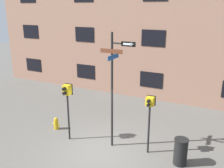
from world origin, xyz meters
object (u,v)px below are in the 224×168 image
Objects in this scene: pedestrian_signal_right at (150,110)px; trash_bin at (181,152)px; street_sign_pole at (114,83)px; fire_hydrant at (56,123)px; pedestrian_signal_left at (67,97)px.

pedestrian_signal_right is 2.33× the size of trash_bin.
fire_hydrant is (-3.14, 0.16, -2.50)m from street_sign_pole.
fire_hydrant is (-4.60, 0.01, -1.57)m from pedestrian_signal_right.
pedestrian_signal_left is (-2.01, -0.36, -0.79)m from street_sign_pole.
pedestrian_signal_left is 2.47× the size of trash_bin.
street_sign_pole is 4.02m from fire_hydrant.
pedestrian_signal_right is at bearing -0.07° from fire_hydrant.
pedestrian_signal_left is 2.12m from fire_hydrant.
fire_hydrant is 5.93m from trash_bin.
pedestrian_signal_right is at bearing 8.49° from pedestrian_signal_left.
street_sign_pole is 1.86× the size of pedestrian_signal_left.
pedestrian_signal_left is at bearing -176.35° from trash_bin.
pedestrian_signal_right is at bearing 170.90° from trash_bin.
street_sign_pole is 4.60× the size of trash_bin.
street_sign_pole is at bearing -173.77° from pedestrian_signal_right.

